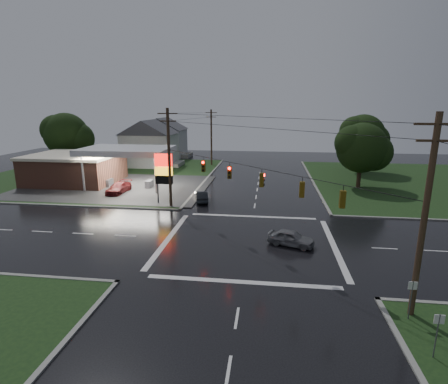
# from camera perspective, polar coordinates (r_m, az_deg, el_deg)

# --- Properties ---
(ground) EXTENTS (120.00, 120.00, 0.00)m
(ground) POSITION_cam_1_polar(r_m,az_deg,el_deg) (30.02, 4.10, -8.11)
(ground) COLOR black
(ground) RESTS_ON ground
(grass_nw) EXTENTS (36.00, 36.00, 0.08)m
(grass_nw) POSITION_cam_1_polar(r_m,az_deg,el_deg) (61.42, -19.33, 2.68)
(grass_nw) COLOR black
(grass_nw) RESTS_ON ground
(grass_ne) EXTENTS (36.00, 36.00, 0.08)m
(grass_ne) POSITION_cam_1_polar(r_m,az_deg,el_deg) (60.17, 31.31, 1.19)
(grass_ne) COLOR black
(grass_ne) RESTS_ON ground
(gas_station) EXTENTS (26.20, 18.00, 5.60)m
(gas_station) POSITION_cam_1_polar(r_m,az_deg,el_deg) (55.38, -22.11, 3.91)
(gas_station) COLOR #2D2D2D
(gas_station) RESTS_ON ground
(pylon_sign) EXTENTS (2.00, 0.35, 6.00)m
(pylon_sign) POSITION_cam_1_polar(r_m,az_deg,el_deg) (40.76, -9.82, 3.53)
(pylon_sign) COLOR #59595E
(pylon_sign) RESTS_ON ground
(utility_pole_nw) EXTENTS (2.20, 0.32, 11.00)m
(utility_pole_nw) POSITION_cam_1_polar(r_m,az_deg,el_deg) (39.25, -8.95, 5.70)
(utility_pole_nw) COLOR #382619
(utility_pole_nw) RESTS_ON ground
(utility_pole_se) EXTENTS (2.20, 0.32, 11.00)m
(utility_pole_se) POSITION_cam_1_polar(r_m,az_deg,el_deg) (20.73, 29.92, -3.50)
(utility_pole_se) COLOR #382619
(utility_pole_se) RESTS_ON ground
(utility_pole_n) EXTENTS (2.20, 0.32, 10.50)m
(utility_pole_n) POSITION_cam_1_polar(r_m,az_deg,el_deg) (66.94, -2.08, 9.03)
(utility_pole_n) COLOR #382619
(utility_pole_n) RESTS_ON ground
(traffic_signals) EXTENTS (26.87, 26.87, 1.47)m
(traffic_signals) POSITION_cam_1_polar(r_m,az_deg,el_deg) (28.21, 4.36, 4.17)
(traffic_signals) COLOR black
(traffic_signals) RESTS_ON ground
(house_near) EXTENTS (11.05, 8.48, 8.60)m
(house_near) POSITION_cam_1_polar(r_m,az_deg,el_deg) (67.95, -12.02, 7.91)
(house_near) COLOR silver
(house_near) RESTS_ON ground
(house_far) EXTENTS (11.05, 8.48, 8.60)m
(house_far) POSITION_cam_1_polar(r_m,az_deg,el_deg) (79.61, -9.85, 8.87)
(house_far) COLOR silver
(house_far) RESTS_ON ground
(tree_nw_behind) EXTENTS (8.93, 7.60, 10.00)m
(tree_nw_behind) POSITION_cam_1_polar(r_m,az_deg,el_deg) (67.90, -24.24, 8.50)
(tree_nw_behind) COLOR black
(tree_nw_behind) RESTS_ON ground
(tree_ne_near) EXTENTS (7.99, 6.80, 8.98)m
(tree_ne_near) POSITION_cam_1_polar(r_m,az_deg,el_deg) (51.68, 21.70, 6.68)
(tree_ne_near) COLOR black
(tree_ne_near) RESTS_ON ground
(tree_ne_far) EXTENTS (8.46, 7.20, 9.80)m
(tree_ne_far) POSITION_cam_1_polar(r_m,az_deg,el_deg) (63.93, 21.83, 8.46)
(tree_ne_far) COLOR black
(tree_ne_far) RESTS_ON ground
(car_north) EXTENTS (2.32, 4.08, 1.27)m
(car_north) POSITION_cam_1_polar(r_m,az_deg,el_deg) (41.92, -3.71, -0.73)
(car_north) COLOR black
(car_north) RESTS_ON ground
(car_crossing) EXTENTS (4.12, 2.70, 1.30)m
(car_crossing) POSITION_cam_1_polar(r_m,az_deg,el_deg) (29.51, 10.88, -7.38)
(car_crossing) COLOR slate
(car_crossing) RESTS_ON ground
(car_pump) EXTENTS (2.22, 4.89, 1.39)m
(car_pump) POSITION_cam_1_polar(r_m,az_deg,el_deg) (47.97, -16.81, 0.66)
(car_pump) COLOR maroon
(car_pump) RESTS_ON ground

